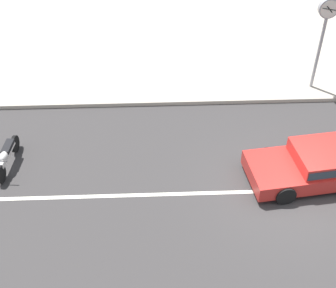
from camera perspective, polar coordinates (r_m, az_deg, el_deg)
The scene contains 6 objects.
ground_plane at distance 14.48m, azimuth 15.02°, elevation -5.50°, with size 160.00×160.00×0.00m, color #383535.
lane_centre_stripe at distance 14.48m, azimuth 15.03°, elevation -5.49°, with size 50.40×0.14×0.01m, color silver.
kerb_strip at distance 21.98m, azimuth 8.98°, elevation 12.54°, with size 68.00×10.00×0.15m, color #ADA393.
sedan_red_0 at distance 14.77m, azimuth 17.98°, elevation -2.34°, with size 4.53×2.29×1.06m.
motorcycle_1 at distance 15.34m, azimuth -19.02°, elevation -1.32°, with size 0.56×2.00×0.80m.
street_clock at distance 17.76m, azimuth 18.66°, elevation 13.95°, with size 0.71×0.22×3.52m.
Camera 1 is at (-4.13, -9.64, 9.98)m, focal length 50.00 mm.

